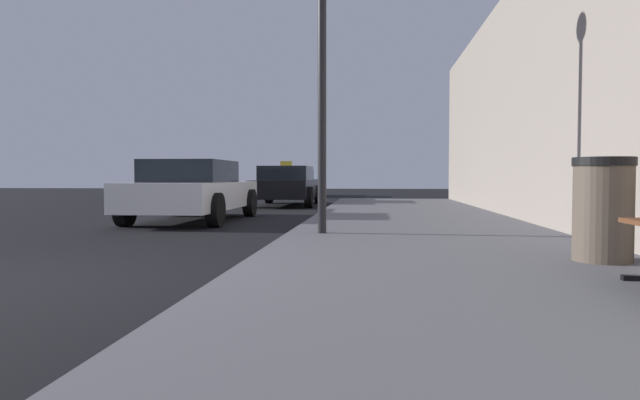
% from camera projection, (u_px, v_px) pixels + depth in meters
% --- Properties ---
extents(sidewalk, '(4.00, 32.00, 0.15)m').
position_uv_depth(sidewalk, '(474.00, 286.00, 4.46)').
color(sidewalk, '#5B5B60').
rests_on(sidewalk, ground_plane).
extents(trash_bin, '(0.55, 0.55, 0.96)m').
position_uv_depth(trash_bin, '(603.00, 209.00, 5.23)').
color(trash_bin, brown).
rests_on(trash_bin, sidewalk).
extents(street_lamp, '(0.36, 0.36, 4.01)m').
position_uv_depth(street_lamp, '(322.00, 31.00, 7.78)').
color(street_lamp, black).
rests_on(street_lamp, sidewalk).
extents(car_white, '(1.96, 4.52, 1.27)m').
position_uv_depth(car_white, '(193.00, 190.00, 11.91)').
color(car_white, white).
rests_on(car_white, ground_plane).
extents(car_black, '(1.96, 4.43, 1.43)m').
position_uv_depth(car_black, '(287.00, 186.00, 18.39)').
color(car_black, black).
rests_on(car_black, ground_plane).
extents(car_green, '(2.04, 4.40, 1.27)m').
position_uv_depth(car_green, '(295.00, 183.00, 27.08)').
color(car_green, '#196638').
rests_on(car_green, ground_plane).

